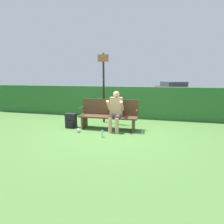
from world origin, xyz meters
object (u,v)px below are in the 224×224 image
Objects in this scene: park_bench at (109,114)px; signpost at (104,84)px; person_seated at (116,109)px; backpack at (71,121)px; parked_car at (173,89)px; water_bottle at (102,134)px.

park_bench is 1.23m from signpost.
person_seated reaches higher than park_bench.
backpack is 0.19× the size of signpost.
signpost is 0.55× the size of parked_car.
backpack is 0.11× the size of parked_car.
water_bottle is at bearing -107.36° from person_seated.
water_bottle is at bearing -88.46° from park_bench.
signpost reaches higher than parked_car.
signpost is at bearing 126.40° from person_seated.
park_bench is at bearing 7.95° from backpack.
park_bench is 0.42× the size of parked_car.
water_bottle is (1.28, -0.69, -0.12)m from backpack.
signpost is at bearing 45.11° from backpack.
park_bench is 0.76× the size of signpost.
park_bench is 1.29m from backpack.
backpack is (-1.51, -0.05, -0.45)m from person_seated.
backpack is 1.46m from water_bottle.
person_seated is at bearing -53.60° from signpost.
person_seated is 0.96m from water_bottle.
park_bench is 0.94m from water_bottle.
water_bottle is (-0.23, -0.74, -0.57)m from person_seated.
park_bench is at bearing 153.99° from person_seated.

